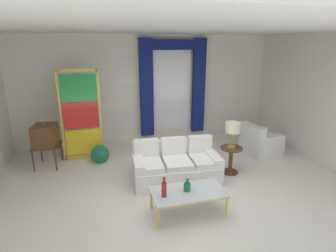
# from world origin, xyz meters

# --- Properties ---
(ground_plane) EXTENTS (16.00, 16.00, 0.00)m
(ground_plane) POSITION_xyz_m (0.00, 0.00, 0.00)
(ground_plane) COLOR white
(wall_rear) EXTENTS (8.00, 0.12, 3.00)m
(wall_rear) POSITION_xyz_m (0.00, 3.06, 1.50)
(wall_rear) COLOR white
(wall_rear) RESTS_ON ground
(wall_right) EXTENTS (0.12, 7.00, 3.00)m
(wall_right) POSITION_xyz_m (3.66, 0.60, 1.50)
(wall_right) COLOR white
(wall_right) RESTS_ON ground
(ceiling_slab) EXTENTS (8.00, 7.60, 0.04)m
(ceiling_slab) POSITION_xyz_m (0.00, 0.80, 3.02)
(ceiling_slab) COLOR white
(curtained_window) EXTENTS (2.00, 0.17, 2.70)m
(curtained_window) POSITION_xyz_m (0.71, 2.89, 1.74)
(curtained_window) COLOR white
(curtained_window) RESTS_ON ground
(couch_white_long) EXTENTS (1.81, 1.03, 0.86)m
(couch_white_long) POSITION_xyz_m (0.06, 0.49, 0.30)
(couch_white_long) COLOR white
(couch_white_long) RESTS_ON ground
(coffee_table) EXTENTS (1.23, 0.64, 0.41)m
(coffee_table) POSITION_xyz_m (-0.08, -0.74, 0.37)
(coffee_table) COLOR silver
(coffee_table) RESTS_ON ground
(bottle_blue_decanter) EXTENTS (0.11, 0.11, 0.23)m
(bottle_blue_decanter) POSITION_xyz_m (-0.09, -0.72, 0.49)
(bottle_blue_decanter) COLOR #196B3D
(bottle_blue_decanter) RESTS_ON coffee_table
(bottle_crystal_tall) EXTENTS (0.08, 0.08, 0.35)m
(bottle_crystal_tall) POSITION_xyz_m (-0.51, -0.79, 0.55)
(bottle_crystal_tall) COLOR maroon
(bottle_crystal_tall) RESTS_ON coffee_table
(vintage_tv) EXTENTS (0.62, 0.66, 1.35)m
(vintage_tv) POSITION_xyz_m (-2.62, 1.88, 0.73)
(vintage_tv) COLOR brown
(vintage_tv) RESTS_ON ground
(armchair_white) EXTENTS (0.90, 0.89, 0.80)m
(armchair_white) POSITION_xyz_m (2.56, 1.23, 0.29)
(armchair_white) COLOR white
(armchair_white) RESTS_ON ground
(stained_glass_divider) EXTENTS (0.95, 0.05, 2.20)m
(stained_glass_divider) POSITION_xyz_m (-1.81, 2.10, 1.06)
(stained_glass_divider) COLOR gold
(stained_glass_divider) RESTS_ON ground
(peacock_figurine) EXTENTS (0.44, 0.60, 0.50)m
(peacock_figurine) POSITION_xyz_m (-1.44, 1.63, 0.22)
(peacock_figurine) COLOR beige
(peacock_figurine) RESTS_ON ground
(round_side_table) EXTENTS (0.48, 0.48, 0.59)m
(round_side_table) POSITION_xyz_m (1.32, 0.43, 0.36)
(round_side_table) COLOR brown
(round_side_table) RESTS_ON ground
(table_lamp_brass) EXTENTS (0.32, 0.32, 0.57)m
(table_lamp_brass) POSITION_xyz_m (1.32, 0.43, 1.03)
(table_lamp_brass) COLOR #B29338
(table_lamp_brass) RESTS_ON round_side_table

